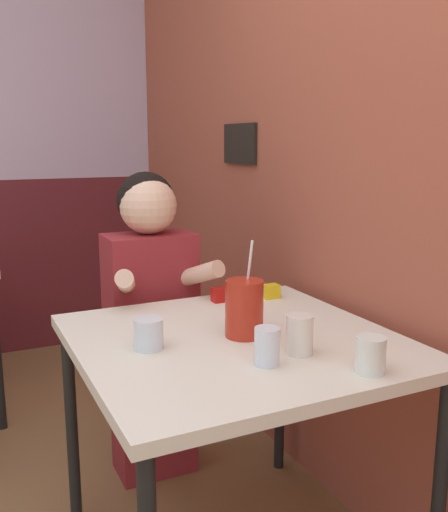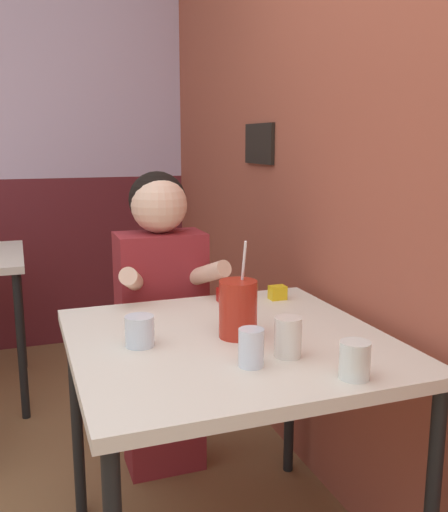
% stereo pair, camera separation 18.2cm
% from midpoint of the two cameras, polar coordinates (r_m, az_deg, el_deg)
% --- Properties ---
extents(brick_wall_right, '(0.08, 4.63, 2.70)m').
position_cam_midpoint_polar(brick_wall_right, '(2.71, -0.03, 11.82)').
color(brick_wall_right, '#9E4C38').
rests_on(brick_wall_right, ground_plane).
extents(main_table, '(0.91, 0.92, 0.77)m').
position_cam_midpoint_polar(main_table, '(1.72, -1.90, -10.34)').
color(main_table, beige).
rests_on(main_table, ground_plane).
extents(person_seated, '(0.42, 0.41, 1.22)m').
position_cam_midpoint_polar(person_seated, '(2.28, -9.61, -5.99)').
color(person_seated, maroon).
rests_on(person_seated, ground_plane).
extents(cocktail_pitcher, '(0.11, 0.11, 0.29)m').
position_cam_midpoint_polar(cocktail_pitcher, '(1.68, -1.08, -5.30)').
color(cocktail_pitcher, '#B22819').
rests_on(cocktail_pitcher, main_table).
extents(glass_near_pitcher, '(0.07, 0.07, 0.10)m').
position_cam_midpoint_polar(glass_near_pitcher, '(1.48, 0.77, -9.09)').
color(glass_near_pitcher, silver).
rests_on(glass_near_pitcher, main_table).
extents(glass_center, '(0.08, 0.08, 0.09)m').
position_cam_midpoint_polar(glass_center, '(1.46, 10.99, -9.74)').
color(glass_center, silver).
rests_on(glass_center, main_table).
extents(glass_far_side, '(0.07, 0.07, 0.11)m').
position_cam_midpoint_polar(glass_far_side, '(1.55, 4.23, -7.90)').
color(glass_far_side, silver).
rests_on(glass_far_side, main_table).
extents(glass_by_brick, '(0.08, 0.08, 0.09)m').
position_cam_midpoint_polar(glass_by_brick, '(1.62, -10.81, -7.70)').
color(glass_by_brick, silver).
rests_on(glass_by_brick, main_table).
extents(condiment_ketchup, '(0.06, 0.04, 0.05)m').
position_cam_midpoint_polar(condiment_ketchup, '(2.05, -2.91, -3.93)').
color(condiment_ketchup, '#B7140F').
rests_on(condiment_ketchup, main_table).
extents(condiment_mustard, '(0.06, 0.04, 0.05)m').
position_cam_midpoint_polar(condiment_mustard, '(2.10, 2.22, -3.58)').
color(condiment_mustard, yellow).
rests_on(condiment_mustard, main_table).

